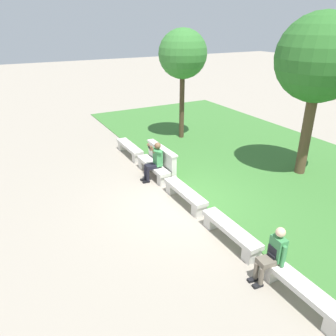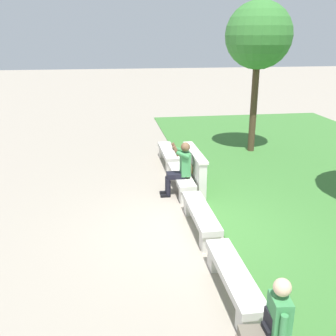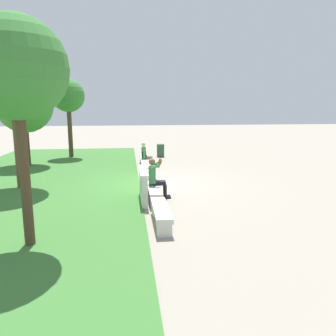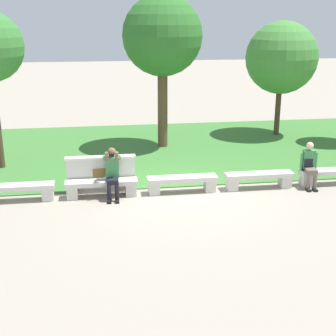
{
  "view_description": "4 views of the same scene",
  "coord_description": "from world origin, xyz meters",
  "px_view_note": "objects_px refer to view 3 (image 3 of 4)",
  "views": [
    {
      "loc": [
        7.25,
        -4.47,
        4.97
      ],
      "look_at": [
        -0.65,
        -0.22,
        0.93
      ],
      "focal_mm": 35.0,
      "sensor_mm": 36.0,
      "label": 1
    },
    {
      "loc": [
        6.92,
        -1.71,
        3.72
      ],
      "look_at": [
        -1.02,
        -0.5,
        0.99
      ],
      "focal_mm": 42.0,
      "sensor_mm": 36.0,
      "label": 2
    },
    {
      "loc": [
        -12.24,
        0.8,
        2.97
      ],
      "look_at": [
        -0.73,
        -0.62,
        0.78
      ],
      "focal_mm": 35.0,
      "sensor_mm": 36.0,
      "label": 3
    },
    {
      "loc": [
        -2.13,
        -11.67,
        4.53
      ],
      "look_at": [
        -0.4,
        -0.08,
        0.74
      ],
      "focal_mm": 50.0,
      "sensor_mm": 36.0,
      "label": 4
    }
  ],
  "objects_px": {
    "bench_end": "(144,159)",
    "person_distant": "(146,154)",
    "bench_main": "(161,213)",
    "tree_behind_wall": "(14,80)",
    "person_photographer": "(156,176)",
    "trash_bin": "(161,151)",
    "backpack": "(144,155)",
    "bench_mid": "(150,177)",
    "tree_right_background": "(68,97)",
    "bench_near": "(154,191)",
    "tree_left_background": "(16,70)",
    "bench_far": "(146,167)",
    "tree_far_back": "(24,105)"
  },
  "relations": [
    {
      "from": "backpack",
      "to": "bench_far",
      "type": "bearing_deg",
      "value": -179.12
    },
    {
      "from": "backpack",
      "to": "trash_bin",
      "type": "xyz_separation_m",
      "value": [
        3.49,
        -1.15,
        -0.25
      ]
    },
    {
      "from": "bench_end",
      "to": "tree_behind_wall",
      "type": "height_order",
      "value": "tree_behind_wall"
    },
    {
      "from": "bench_end",
      "to": "trash_bin",
      "type": "xyz_separation_m",
      "value": [
        2.73,
        -1.13,
        0.08
      ]
    },
    {
      "from": "tree_behind_wall",
      "to": "trash_bin",
      "type": "bearing_deg",
      "value": -40.19
    },
    {
      "from": "person_distant",
      "to": "tree_behind_wall",
      "type": "relative_size",
      "value": 0.24
    },
    {
      "from": "bench_main",
      "to": "tree_behind_wall",
      "type": "relative_size",
      "value": 0.36
    },
    {
      "from": "tree_left_background",
      "to": "tree_far_back",
      "type": "xyz_separation_m",
      "value": [
        10.12,
        2.86,
        -0.64
      ]
    },
    {
      "from": "person_distant",
      "to": "bench_mid",
      "type": "bearing_deg",
      "value": 178.94
    },
    {
      "from": "bench_far",
      "to": "tree_behind_wall",
      "type": "distance_m",
      "value": 6.26
    },
    {
      "from": "person_distant",
      "to": "bench_end",
      "type": "bearing_deg",
      "value": 5.08
    },
    {
      "from": "backpack",
      "to": "bench_mid",
      "type": "bearing_deg",
      "value": -179.66
    },
    {
      "from": "bench_main",
      "to": "backpack",
      "type": "xyz_separation_m",
      "value": [
        7.86,
        0.02,
        0.33
      ]
    },
    {
      "from": "tree_left_background",
      "to": "bench_main",
      "type": "bearing_deg",
      "value": -72.5
    },
    {
      "from": "backpack",
      "to": "trash_bin",
      "type": "bearing_deg",
      "value": -18.31
    },
    {
      "from": "tree_left_background",
      "to": "tree_far_back",
      "type": "height_order",
      "value": "tree_left_background"
    },
    {
      "from": "bench_far",
      "to": "bench_main",
      "type": "bearing_deg",
      "value": 180.0
    },
    {
      "from": "bench_near",
      "to": "bench_mid",
      "type": "height_order",
      "value": "same"
    },
    {
      "from": "tree_left_background",
      "to": "bench_mid",
      "type": "bearing_deg",
      "value": -29.41
    },
    {
      "from": "bench_near",
      "to": "backpack",
      "type": "xyz_separation_m",
      "value": [
        5.7,
        0.02,
        0.33
      ]
    },
    {
      "from": "bench_main",
      "to": "person_distant",
      "type": "relative_size",
      "value": 1.5
    },
    {
      "from": "person_distant",
      "to": "tree_right_background",
      "type": "relative_size",
      "value": 0.28
    },
    {
      "from": "person_distant",
      "to": "tree_far_back",
      "type": "bearing_deg",
      "value": 77.34
    },
    {
      "from": "tree_left_background",
      "to": "trash_bin",
      "type": "relative_size",
      "value": 6.32
    },
    {
      "from": "bench_main",
      "to": "person_photographer",
      "type": "xyz_separation_m",
      "value": [
        2.44,
        -0.08,
        0.44
      ]
    },
    {
      "from": "backpack",
      "to": "bench_near",
      "type": "bearing_deg",
      "value": -179.79
    },
    {
      "from": "person_photographer",
      "to": "tree_far_back",
      "type": "relative_size",
      "value": 0.3
    },
    {
      "from": "bench_end",
      "to": "tree_left_background",
      "type": "relative_size",
      "value": 0.4
    },
    {
      "from": "bench_mid",
      "to": "tree_right_background",
      "type": "height_order",
      "value": "tree_right_background"
    },
    {
      "from": "person_photographer",
      "to": "trash_bin",
      "type": "bearing_deg",
      "value": -6.76
    },
    {
      "from": "bench_mid",
      "to": "trash_bin",
      "type": "distance_m",
      "value": 7.13
    },
    {
      "from": "person_photographer",
      "to": "trash_bin",
      "type": "height_order",
      "value": "person_photographer"
    },
    {
      "from": "person_photographer",
      "to": "tree_far_back",
      "type": "distance_m",
      "value": 9.25
    },
    {
      "from": "tree_far_back",
      "to": "trash_bin",
      "type": "relative_size",
      "value": 5.9
    },
    {
      "from": "tree_right_background",
      "to": "trash_bin",
      "type": "relative_size",
      "value": 6.02
    },
    {
      "from": "bench_far",
      "to": "tree_behind_wall",
      "type": "xyz_separation_m",
      "value": [
        -2.03,
        4.71,
        3.59
      ]
    },
    {
      "from": "bench_near",
      "to": "bench_end",
      "type": "relative_size",
      "value": 1.0
    },
    {
      "from": "bench_main",
      "to": "tree_left_background",
      "type": "xyz_separation_m",
      "value": [
        -0.93,
        2.95,
        3.38
      ]
    },
    {
      "from": "bench_end",
      "to": "backpack",
      "type": "xyz_separation_m",
      "value": [
        -0.75,
        0.02,
        0.33
      ]
    },
    {
      "from": "bench_end",
      "to": "person_distant",
      "type": "xyz_separation_m",
      "value": [
        -0.74,
        -0.07,
        0.37
      ]
    },
    {
      "from": "bench_main",
      "to": "bench_end",
      "type": "xyz_separation_m",
      "value": [
        8.61,
        0.0,
        0.0
      ]
    },
    {
      "from": "tree_left_background",
      "to": "trash_bin",
      "type": "height_order",
      "value": "tree_left_background"
    },
    {
      "from": "bench_near",
      "to": "bench_end",
      "type": "xyz_separation_m",
      "value": [
        6.46,
        0.0,
        0.0
      ]
    },
    {
      "from": "bench_main",
      "to": "bench_mid",
      "type": "bearing_deg",
      "value": 0.0
    },
    {
      "from": "bench_end",
      "to": "tree_behind_wall",
      "type": "distance_m",
      "value": 7.25
    },
    {
      "from": "bench_near",
      "to": "trash_bin",
      "type": "distance_m",
      "value": 9.26
    },
    {
      "from": "person_photographer",
      "to": "person_distant",
      "type": "distance_m",
      "value": 5.43
    },
    {
      "from": "tree_right_background",
      "to": "backpack",
      "type": "bearing_deg",
      "value": -134.17
    },
    {
      "from": "person_photographer",
      "to": "bench_end",
      "type": "bearing_deg",
      "value": 0.72
    },
    {
      "from": "person_photographer",
      "to": "bench_far",
      "type": "bearing_deg",
      "value": 1.11
    }
  ]
}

